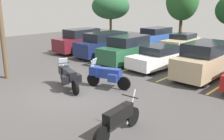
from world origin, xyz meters
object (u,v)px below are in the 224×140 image
Objects in this scene: car_white at (158,57)px; car_far_blue at (156,37)px; car_far_champagne at (181,41)px; car_navy at (104,45)px; motorcycle_second at (107,75)px; motorcycle_touring at (68,76)px; car_green at (127,50)px; car_tan at (204,61)px; motorcycle_third at (119,119)px; car_maroon at (81,41)px.

car_white is 0.97× the size of car_far_blue.
car_white is 7.62m from car_far_champagne.
car_navy is at bearing -111.88° from car_far_champagne.
motorcycle_second is at bearing -43.83° from car_navy.
car_green is (-1.45, 6.07, 0.28)m from motorcycle_touring.
motorcycle_second is at bearing -119.26° from car_tan.
car_maroon is (-11.67, 8.09, 0.38)m from motorcycle_third.
car_navy is at bearing 122.35° from motorcycle_touring.
car_tan is at bearing -54.34° from car_far_champagne.
motorcycle_third is (3.48, -2.97, -0.09)m from motorcycle_second.
car_tan is 0.96× the size of car_far_blue.
car_navy reaches higher than motorcycle_touring.
car_green is at bearing 103.46° from motorcycle_touring.
car_white reaches higher than motorcycle_touring.
motorcycle_second is 9.66m from car_maroon.
motorcycle_second is 0.48× the size of car_navy.
motorcycle_touring is 13.69m from car_far_champagne.
motorcycle_touring reaches higher than motorcycle_third.
car_maroon is at bearing -112.67° from car_far_blue.
car_tan reaches higher than car_far_blue.
car_white is at bearing 81.57° from motorcycle_touring.
car_tan is at bearing -1.29° from car_white.
car_far_blue is (-4.05, 13.53, 0.23)m from motorcycle_touring.
car_green reaches higher than car_white.
motorcycle_second is at bearing 48.97° from motorcycle_touring.
car_tan is (3.95, 6.28, 0.33)m from motorcycle_touring.
motorcycle_third is at bearing -18.48° from motorcycle_touring.
motorcycle_second is 0.50× the size of car_white.
car_tan reaches higher than motorcycle_second.
motorcycle_third is 0.53× the size of car_tan.
car_green is at bearing -91.06° from car_far_champagne.
car_maroon is 1.00× the size of car_navy.
car_navy is 2.74m from car_green.
car_white is at bearing -2.31° from car_navy.
car_tan is at bearing -42.16° from car_far_blue.
car_navy is at bearing 178.07° from car_tan.
motorcycle_second is 4.58m from motorcycle_third.
motorcycle_third is 9.82m from car_green.
car_maroon is 10.93m from car_tan.
motorcycle_touring is 0.49× the size of car_maroon.
car_tan is (2.74, 4.88, 0.33)m from motorcycle_second.
car_far_blue reaches higher than car_far_champagne.
motorcycle_touring is 9.55m from car_maroon.
car_far_champagne is (-2.53, 12.22, 0.04)m from motorcycle_second.
car_far_blue is at bearing 120.09° from motorcycle_third.
car_green is at bearing -70.82° from car_far_blue.
car_white is (5.09, -0.21, -0.23)m from car_navy.
car_maroon is at bearing 145.27° from motorcycle_third.
car_far_blue is at bearing 67.33° from car_maroon.
motorcycle_third is at bearing -64.61° from car_white.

